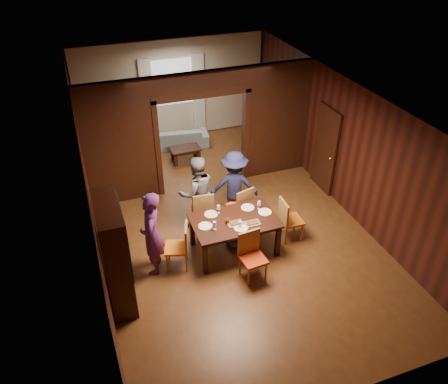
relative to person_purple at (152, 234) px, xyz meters
name	(u,v)px	position (x,y,z in m)	size (l,w,h in m)	color
floor	(225,220)	(1.81, 0.99, -0.86)	(9.00, 9.00, 0.00)	#572F18
ceiling	(226,97)	(1.81, 0.99, 2.04)	(5.50, 9.00, 0.02)	silver
room_walls	(199,125)	(1.81, 2.88, 0.64)	(5.52, 9.01, 2.90)	black
person_purple	(152,234)	(0.00, 0.00, 0.00)	(0.63, 0.41, 1.72)	#552265
person_grey	(197,193)	(1.18, 1.05, -0.02)	(0.82, 0.64, 1.68)	#5A5A62
person_navy	(234,185)	(2.05, 1.10, -0.05)	(1.05, 0.60, 1.62)	#171B3A
sofa	(176,137)	(1.66, 4.84, -0.59)	(1.87, 0.73, 0.55)	#849EAE
serving_bowl	(235,214)	(1.69, 0.14, -0.06)	(0.37, 0.37, 0.09)	black
dining_table	(234,235)	(1.64, 0.01, -0.48)	(1.67, 1.04, 0.76)	black
coffee_table	(186,154)	(1.69, 3.89, -0.66)	(0.80, 0.50, 0.40)	black
chair_left	(177,246)	(0.43, -0.06, -0.38)	(0.44, 0.44, 0.97)	orange
chair_right	(291,219)	(2.89, -0.03, -0.38)	(0.44, 0.44, 0.97)	#C25B12
chair_far_l	(202,209)	(1.25, 0.93, -0.38)	(0.44, 0.44, 0.97)	red
chair_far_r	(239,205)	(2.05, 0.81, -0.38)	(0.44, 0.44, 0.97)	#EC5916
chair_near	(253,258)	(1.69, -0.85, -0.38)	(0.44, 0.44, 0.97)	red
hutch	(115,255)	(-0.72, -0.51, 0.14)	(0.40, 1.20, 2.00)	black
door_right	(325,149)	(4.51, 1.49, 0.19)	(0.06, 0.90, 2.10)	black
window_far	(172,82)	(1.81, 5.43, 0.84)	(1.20, 0.03, 1.30)	silver
curtain_left	(148,101)	(1.06, 5.39, 0.39)	(0.35, 0.06, 2.40)	white
curtain_right	(199,95)	(2.56, 5.39, 0.39)	(0.35, 0.06, 2.40)	white
plate_left	(205,226)	(1.04, 0.01, -0.10)	(0.27, 0.27, 0.01)	white
plate_far_l	(211,214)	(1.26, 0.33, -0.10)	(0.27, 0.27, 0.01)	silver
plate_far_r	(248,208)	(2.03, 0.30, -0.10)	(0.27, 0.27, 0.01)	white
plate_right	(265,212)	(2.30, 0.04, -0.10)	(0.27, 0.27, 0.01)	white
plate_near	(241,228)	(1.66, -0.27, -0.10)	(0.27, 0.27, 0.01)	white
platter_a	(235,223)	(1.60, -0.12, -0.08)	(0.30, 0.20, 0.04)	gray
platter_b	(252,223)	(1.92, -0.22, -0.08)	(0.30, 0.20, 0.04)	gray
wineglass_left	(215,226)	(1.17, -0.14, -0.01)	(0.08, 0.08, 0.18)	silver
wineglass_far	(219,209)	(1.42, 0.33, -0.01)	(0.08, 0.08, 0.18)	silver
wineglass_right	(259,205)	(2.23, 0.19, -0.01)	(0.08, 0.08, 0.18)	white
tumbler	(240,224)	(1.65, -0.25, -0.03)	(0.07, 0.07, 0.14)	white
condiment_jar	(227,221)	(1.47, -0.04, -0.05)	(0.08, 0.08, 0.11)	#4B2B11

